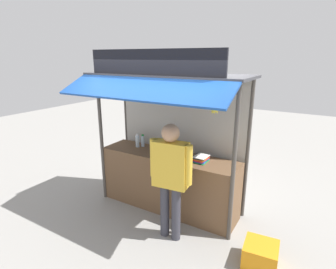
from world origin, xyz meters
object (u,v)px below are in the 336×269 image
(water_bottle_rear_center, at_px, (143,141))
(banana_bunch_inner_left, at_px, (215,107))
(banana_bunch_leftmost, at_px, (141,97))
(magazine_stack_back_right, at_px, (201,159))
(water_bottle_back_left, at_px, (174,144))
(banana_bunch_inner_right, at_px, (119,95))
(water_bottle_far_left, at_px, (137,141))
(magazine_stack_far_right, at_px, (180,156))
(plastic_crate, at_px, (260,255))
(vendor_person, at_px, (170,172))
(water_bottle_left, at_px, (168,146))
(banana_bunch_rightmost, at_px, (169,99))

(water_bottle_rear_center, xyz_separation_m, banana_bunch_inner_left, (1.54, -0.54, 0.85))
(banana_bunch_inner_left, height_order, banana_bunch_leftmost, same)
(water_bottle_rear_center, bearing_deg, magazine_stack_back_right, -6.43)
(water_bottle_back_left, distance_m, banana_bunch_inner_right, 1.21)
(water_bottle_far_left, xyz_separation_m, magazine_stack_far_right, (0.93, -0.11, -0.08))
(magazine_stack_far_right, relative_size, banana_bunch_leftmost, 1.02)
(plastic_crate, bearing_deg, vendor_person, -175.34)
(magazine_stack_back_right, relative_size, vendor_person, 0.16)
(banana_bunch_inner_left, bearing_deg, water_bottle_far_left, 163.91)
(water_bottle_back_left, height_order, water_bottle_left, water_bottle_back_left)
(water_bottle_far_left, height_order, plastic_crate, water_bottle_far_left)
(water_bottle_rear_center, height_order, banana_bunch_rightmost, banana_bunch_rightmost)
(water_bottle_far_left, bearing_deg, water_bottle_left, -2.52)
(banana_bunch_rightmost, xyz_separation_m, banana_bunch_leftmost, (-0.48, -0.00, -0.01))
(water_bottle_back_left, height_order, banana_bunch_leftmost, banana_bunch_leftmost)
(water_bottle_left, relative_size, magazine_stack_back_right, 1.13)
(magazine_stack_far_right, height_order, vendor_person, vendor_person)
(water_bottle_rear_center, xyz_separation_m, banana_bunch_rightmost, (0.86, -0.54, 0.90))
(water_bottle_far_left, relative_size, magazine_stack_far_right, 0.85)
(vendor_person, bearing_deg, water_bottle_far_left, 140.35)
(water_bottle_back_left, xyz_separation_m, vendor_person, (0.41, -0.82, -0.10))
(plastic_crate, bearing_deg, water_bottle_left, 160.43)
(banana_bunch_inner_left, bearing_deg, magazine_stack_far_right, 152.12)
(banana_bunch_inner_right, bearing_deg, water_bottle_left, 34.06)
(water_bottle_far_left, height_order, banana_bunch_leftmost, banana_bunch_leftmost)
(water_bottle_left, distance_m, magazine_stack_back_right, 0.61)
(banana_bunch_rightmost, height_order, plastic_crate, banana_bunch_rightmost)
(banana_bunch_inner_right, relative_size, banana_bunch_leftmost, 0.97)
(water_bottle_left, height_order, water_bottle_rear_center, water_bottle_left)
(water_bottle_back_left, bearing_deg, water_bottle_far_left, -173.23)
(magazine_stack_far_right, distance_m, magazine_stack_back_right, 0.33)
(banana_bunch_inner_left, xyz_separation_m, banana_bunch_leftmost, (-1.16, 0.00, 0.04))
(magazine_stack_back_right, relative_size, banana_bunch_inner_right, 1.02)
(magazine_stack_back_right, bearing_deg, water_bottle_back_left, 165.56)
(banana_bunch_leftmost, bearing_deg, banana_bunch_rightmost, 0.13)
(water_bottle_far_left, relative_size, plastic_crate, 0.59)
(magazine_stack_far_right, relative_size, magazine_stack_back_right, 1.03)
(banana_bunch_inner_right, bearing_deg, banana_bunch_inner_left, -0.04)
(magazine_stack_back_right, xyz_separation_m, vendor_person, (-0.14, -0.68, 0.01))
(water_bottle_back_left, bearing_deg, water_bottle_left, -110.27)
(water_bottle_back_left, xyz_separation_m, water_bottle_left, (-0.04, -0.11, -0.00))
(water_bottle_back_left, xyz_separation_m, banana_bunch_leftmost, (-0.26, -0.55, 0.85))
(vendor_person, bearing_deg, water_bottle_back_left, 110.65)
(water_bottle_rear_center, distance_m, vendor_person, 1.33)
(water_bottle_far_left, bearing_deg, magazine_stack_far_right, -6.46)
(banana_bunch_leftmost, height_order, vendor_person, banana_bunch_leftmost)
(water_bottle_left, distance_m, banana_bunch_rightmost, 1.00)
(banana_bunch_inner_right, height_order, banana_bunch_leftmost, same)
(water_bottle_far_left, xyz_separation_m, vendor_person, (1.12, -0.74, -0.06))
(banana_bunch_leftmost, relative_size, vendor_person, 0.16)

